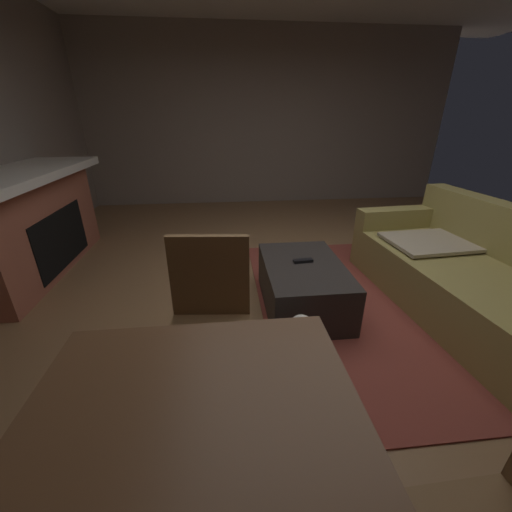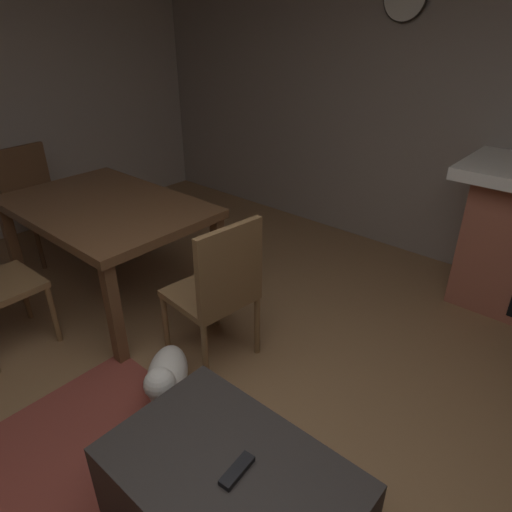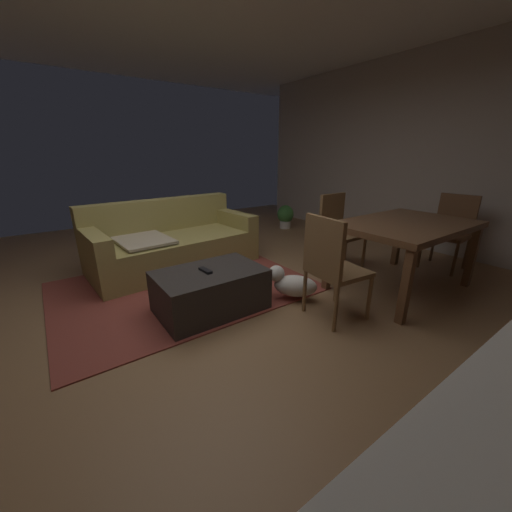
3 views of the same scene
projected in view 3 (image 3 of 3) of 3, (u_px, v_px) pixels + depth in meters
floor at (205, 305)px, 2.95m from camera, size 8.79×8.79×0.00m
wall_right_window_side at (420, 153)px, 4.51m from camera, size 0.12×6.54×2.83m
area_rug at (184, 286)px, 3.35m from camera, size 2.60×2.00×0.01m
couch at (172, 244)px, 3.89m from camera, size 2.09×1.10×0.84m
ottoman_coffee_table at (210, 291)px, 2.79m from camera, size 0.96×0.63×0.40m
tv_remote at (205, 270)px, 2.70m from camera, size 0.06×0.16×0.02m
dining_table at (406, 229)px, 3.12m from camera, size 1.46×0.98×0.74m
dining_chair_east at (451, 227)px, 3.79m from camera, size 0.47×0.47×0.93m
dining_chair_north at (338, 226)px, 3.84m from camera, size 0.45×0.45×0.93m
dining_chair_west at (331, 263)px, 2.55m from camera, size 0.48×0.48×0.93m
potted_plant at (285, 216)px, 5.92m from camera, size 0.32×0.32×0.45m
small_dog at (292, 284)px, 2.99m from camera, size 0.45×0.46×0.31m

